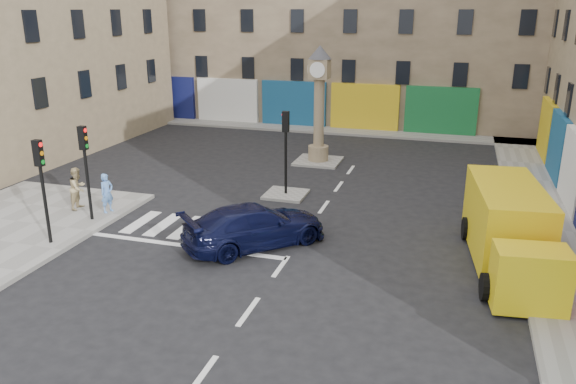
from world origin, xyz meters
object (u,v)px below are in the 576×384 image
at_px(navy_sedan, 255,226).
at_px(pedestrian_blue, 107,193).
at_px(yellow_van, 509,229).
at_px(clock_pillar, 319,97).
at_px(pedestrian_tan, 78,188).
at_px(traffic_light_left_far, 85,158).
at_px(traffic_light_island, 286,139).
at_px(traffic_light_left_near, 41,175).

relative_size(navy_sedan, pedestrian_blue, 3.22).
xyz_separation_m(yellow_van, pedestrian_blue, (-15.17, 0.16, -0.28)).
distance_m(clock_pillar, pedestrian_tan, 13.13).
distance_m(traffic_light_left_far, navy_sedan, 7.15).
bearing_deg(yellow_van, traffic_light_island, 145.84).
height_order(traffic_light_island, pedestrian_tan, traffic_light_island).
distance_m(clock_pillar, pedestrian_blue, 12.43).
bearing_deg(navy_sedan, yellow_van, -129.96).
xyz_separation_m(traffic_light_left_near, traffic_light_left_far, (0.00, 2.40, 0.00)).
xyz_separation_m(traffic_light_island, clock_pillar, (0.00, 6.00, 0.96)).
distance_m(traffic_light_left_near, traffic_light_island, 10.03).
height_order(traffic_light_left_near, navy_sedan, traffic_light_left_near).
bearing_deg(pedestrian_blue, clock_pillar, -12.94).
distance_m(navy_sedan, pedestrian_tan, 8.21).
bearing_deg(clock_pillar, yellow_van, -49.75).
distance_m(pedestrian_blue, pedestrian_tan, 1.37).
bearing_deg(traffic_light_left_near, pedestrian_tan, 110.18).
distance_m(traffic_light_left_near, pedestrian_tan, 3.89).
relative_size(traffic_light_left_far, traffic_light_island, 1.00).
height_order(traffic_light_left_far, pedestrian_tan, traffic_light_left_far).
bearing_deg(yellow_van, navy_sedan, 179.73).
relative_size(traffic_light_left_near, clock_pillar, 0.61).
bearing_deg(traffic_light_left_near, yellow_van, 11.65).
bearing_deg(clock_pillar, traffic_light_left_far, -118.94).
bearing_deg(traffic_light_left_near, traffic_light_island, 51.07).
bearing_deg(pedestrian_tan, navy_sedan, -102.17).
bearing_deg(traffic_light_left_near, clock_pillar, 65.45).
height_order(traffic_light_left_near, pedestrian_tan, traffic_light_left_near).
distance_m(traffic_light_left_far, yellow_van, 15.39).
height_order(navy_sedan, pedestrian_blue, pedestrian_blue).
bearing_deg(yellow_van, clock_pillar, 123.37).
height_order(traffic_light_island, clock_pillar, clock_pillar).
distance_m(traffic_light_left_near, pedestrian_blue, 3.72).
height_order(traffic_light_left_far, navy_sedan, traffic_light_left_far).
height_order(traffic_light_island, yellow_van, traffic_light_island).
relative_size(traffic_light_left_near, traffic_light_island, 1.00).
height_order(traffic_light_left_near, traffic_light_left_far, same).
height_order(clock_pillar, navy_sedan, clock_pillar).
bearing_deg(yellow_van, traffic_light_left_far, 175.94).
relative_size(pedestrian_blue, pedestrian_tan, 0.92).
xyz_separation_m(traffic_light_left_far, yellow_van, (15.31, 0.76, -1.39)).
bearing_deg(traffic_light_left_far, navy_sedan, -1.82).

